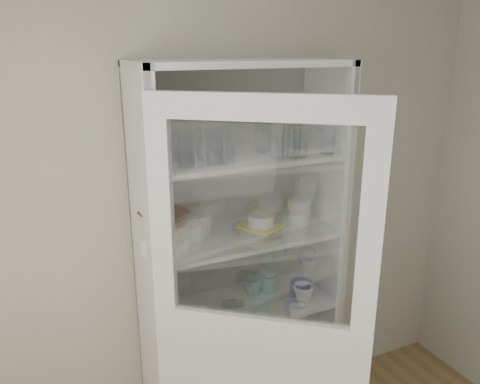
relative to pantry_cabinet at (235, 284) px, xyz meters
name	(u,v)px	position (x,y,z in m)	size (l,w,h in m)	color
wall_back	(187,217)	(-0.20, 0.16, 0.36)	(3.60, 0.02, 2.60)	beige
pantry_cabinet	(235,284)	(0.00, 0.00, 0.00)	(1.00, 0.45, 2.10)	silver
cupboard_door	(259,364)	(-0.14, -0.56, -0.07)	(0.74, 0.58, 2.00)	silver
tumbler_0	(186,151)	(-0.31, -0.18, 0.79)	(0.07, 0.07, 0.14)	silver
tumbler_1	(226,146)	(-0.13, -0.18, 0.80)	(0.08, 0.08, 0.15)	silver
tumbler_2	(215,147)	(-0.18, -0.18, 0.80)	(0.08, 0.08, 0.15)	silver
tumbler_3	(277,143)	(0.12, -0.20, 0.79)	(0.07, 0.07, 0.15)	silver
tumbler_4	(289,144)	(0.19, -0.19, 0.78)	(0.06, 0.06, 0.12)	silver
tumbler_5	(294,144)	(0.20, -0.23, 0.79)	(0.07, 0.07, 0.13)	silver
tumbler_6	(328,141)	(0.39, -0.22, 0.78)	(0.06, 0.06, 0.13)	silver
tumbler_7	(183,145)	(-0.29, -0.08, 0.80)	(0.08, 0.08, 0.15)	silver
tumbler_8	(168,147)	(-0.35, -0.07, 0.79)	(0.07, 0.07, 0.14)	silver
tumbler_9	(204,143)	(-0.18, -0.06, 0.79)	(0.07, 0.07, 0.15)	silver
tumbler_10	(221,141)	(-0.10, -0.06, 0.80)	(0.07, 0.07, 0.15)	silver
tumbler_11	(263,137)	(0.13, -0.06, 0.80)	(0.08, 0.08, 0.15)	silver
goblet_0	(184,136)	(-0.24, 0.05, 0.81)	(0.08, 0.08, 0.18)	silver
goblet_1	(232,136)	(-0.01, 0.01, 0.80)	(0.07, 0.07, 0.16)	silver
goblet_2	(261,131)	(0.15, 0.01, 0.81)	(0.08, 0.08, 0.18)	silver
goblet_3	(268,132)	(0.19, 0.02, 0.81)	(0.08, 0.08, 0.17)	silver
plate_stack_front	(166,243)	(-0.40, -0.11, 0.36)	(0.23, 0.23, 0.07)	white
plate_stack_back	(189,223)	(-0.23, 0.03, 0.38)	(0.23, 0.23, 0.11)	white
cream_bowl	(165,229)	(-0.40, -0.11, 0.42)	(0.21, 0.21, 0.07)	beige
terracotta_bowl	(164,217)	(-0.40, -0.11, 0.48)	(0.21, 0.21, 0.05)	brown
glass_platter	(261,229)	(0.11, -0.08, 0.33)	(0.30, 0.30, 0.02)	silver
yellow_trivet	(261,226)	(0.11, -0.08, 0.34)	(0.18, 0.18, 0.01)	yellow
white_ramekin	(261,220)	(0.11, -0.08, 0.38)	(0.13, 0.13, 0.06)	white
grey_bowl_stack	(299,211)	(0.33, -0.08, 0.39)	(0.12, 0.12, 0.14)	#B7BABB
mug_blue	(301,289)	(0.32, -0.15, -0.03)	(0.12, 0.12, 0.10)	navy
mug_teal	(253,286)	(0.10, -0.01, -0.03)	(0.11, 0.11, 0.10)	#2D7C71
mug_white	(303,294)	(0.30, -0.20, -0.03)	(0.11, 0.11, 0.10)	white
teal_jar	(268,282)	(0.19, -0.01, -0.02)	(0.09, 0.09, 0.11)	#2D7C71
measuring_cups	(231,307)	(-0.07, -0.12, -0.06)	(0.10, 0.10, 0.04)	#9F9FAA
white_canister	(163,308)	(-0.41, -0.03, -0.02)	(0.10, 0.10, 0.12)	white
cream_dish	(194,375)	(-0.27, -0.06, -0.44)	(0.23, 0.23, 0.07)	beige
tin_box	(260,357)	(0.12, -0.07, -0.45)	(0.20, 0.14, 0.06)	#989898
tumbler_12	(301,143)	(0.24, -0.22, 0.78)	(0.06, 0.06, 0.13)	silver
tumbler_13	(185,151)	(-0.31, -0.16, 0.79)	(0.07, 0.07, 0.14)	silver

